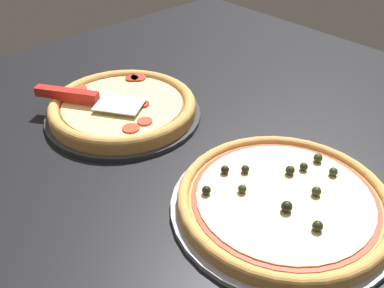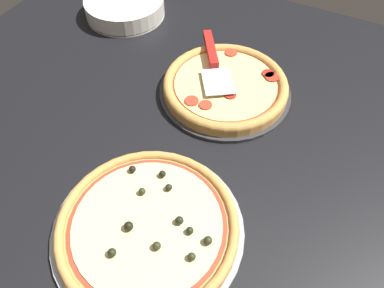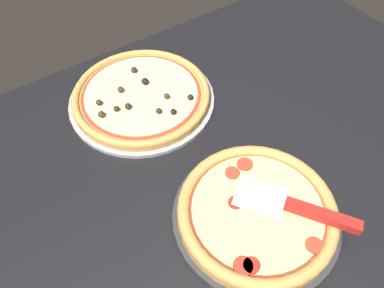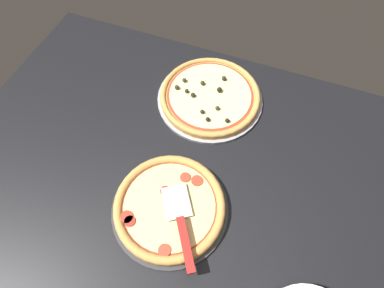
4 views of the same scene
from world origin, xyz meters
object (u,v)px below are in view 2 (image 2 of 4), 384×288
(pizza_front, at_px, (225,85))
(pizza_back, at_px, (148,226))
(serving_spatula, at_px, (212,55))
(plate_stack, at_px, (125,7))

(pizza_front, distance_m, pizza_back, 0.42)
(serving_spatula, xyz_separation_m, plate_stack, (0.36, -0.12, -0.02))
(pizza_front, xyz_separation_m, pizza_back, (-0.02, 0.42, -0.00))
(pizza_back, distance_m, serving_spatula, 0.50)
(pizza_back, height_order, plate_stack, plate_stack)
(pizza_front, distance_m, serving_spatula, 0.10)
(pizza_front, relative_size, serving_spatula, 1.41)
(serving_spatula, relative_size, plate_stack, 0.92)
(pizza_back, xyz_separation_m, plate_stack, (0.45, -0.61, 0.01))
(pizza_back, bearing_deg, pizza_front, -86.83)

